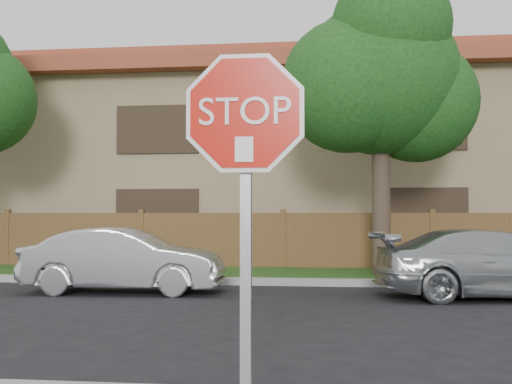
# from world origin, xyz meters

# --- Properties ---
(far_curb) EXTENTS (70.00, 0.30, 0.15)m
(far_curb) POSITION_xyz_m (0.00, 8.15, 0.07)
(far_curb) COLOR gray
(far_curb) RESTS_ON ground
(grass_strip) EXTENTS (70.00, 3.00, 0.12)m
(grass_strip) POSITION_xyz_m (0.00, 9.80, 0.06)
(grass_strip) COLOR #1E4714
(grass_strip) RESTS_ON ground
(fence) EXTENTS (70.00, 0.12, 1.60)m
(fence) POSITION_xyz_m (0.00, 11.40, 0.80)
(fence) COLOR brown
(fence) RESTS_ON ground
(apartment_building) EXTENTS (35.20, 9.20, 7.20)m
(apartment_building) POSITION_xyz_m (0.00, 17.00, 3.53)
(apartment_building) COLOR #947E5C
(apartment_building) RESTS_ON ground
(tree_mid) EXTENTS (4.80, 3.90, 7.35)m
(tree_mid) POSITION_xyz_m (2.52, 9.57, 4.87)
(tree_mid) COLOR #382B21
(tree_mid) RESTS_ON ground
(stop_sign) EXTENTS (1.01, 0.13, 2.55)m
(stop_sign) POSITION_xyz_m (0.65, -1.48, 1.83)
(stop_sign) COLOR gray
(stop_sign) RESTS_ON sidewalk_near
(sedan_left) EXTENTS (3.94, 1.50, 1.28)m
(sedan_left) POSITION_xyz_m (-2.82, 6.52, 0.64)
(sedan_left) COLOR #A9A9AD
(sedan_left) RESTS_ON ground
(sedan_right) EXTENTS (4.56, 2.27, 1.27)m
(sedan_right) POSITION_xyz_m (4.25, 6.52, 0.64)
(sedan_right) COLOR #A9ADB1
(sedan_right) RESTS_ON ground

